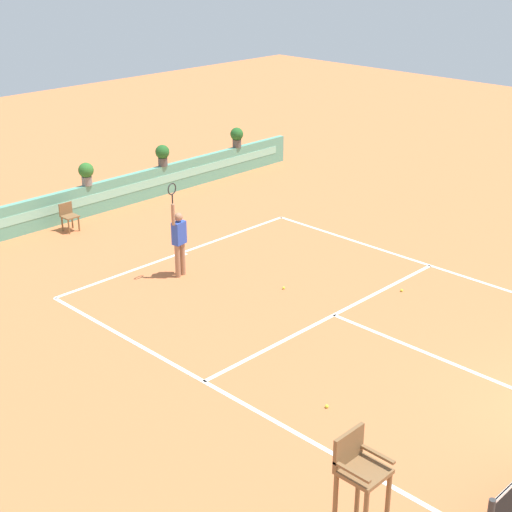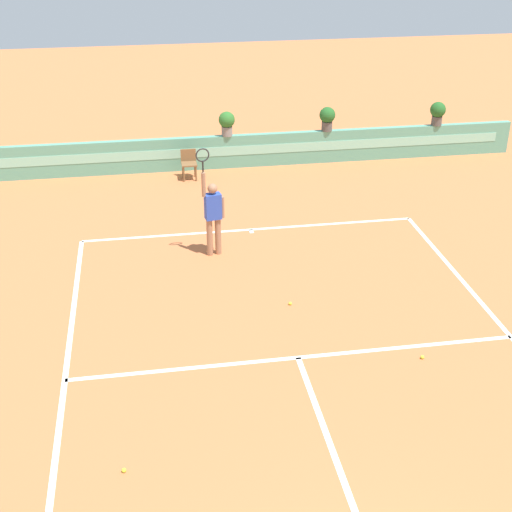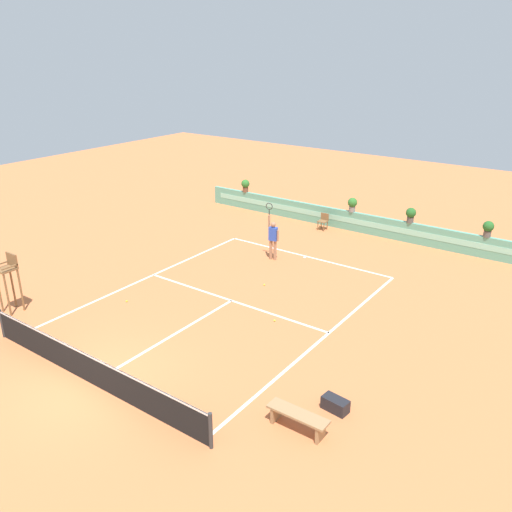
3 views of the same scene
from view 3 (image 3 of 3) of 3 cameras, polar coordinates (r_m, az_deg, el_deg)
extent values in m
plane|color=#C66B3D|center=(19.50, -3.40, -5.26)|extent=(60.00, 60.00, 0.00)
cube|color=white|center=(23.94, 5.45, -0.03)|extent=(8.22, 0.10, 0.01)
cube|color=white|center=(19.78, -2.68, -4.83)|extent=(8.22, 0.10, 0.01)
cube|color=white|center=(17.69, -9.15, -8.54)|extent=(0.10, 6.40, 0.01)
cube|color=white|center=(22.05, -11.86, -2.38)|extent=(0.10, 11.89, 0.01)
cube|color=white|center=(17.46, 7.18, -8.85)|extent=(0.10, 11.89, 0.01)
cube|color=white|center=(23.86, 5.33, -0.10)|extent=(0.10, 0.20, 0.01)
cylinder|color=#333333|center=(19.06, -25.77, -6.57)|extent=(0.10, 0.10, 1.00)
cylinder|color=#333333|center=(12.99, -4.92, -18.31)|extent=(0.10, 0.10, 1.00)
cube|color=black|center=(15.71, -17.56, -11.58)|extent=(8.82, 0.02, 0.95)
cube|color=white|center=(15.48, -17.75, -10.19)|extent=(8.82, 0.03, 0.06)
cube|color=#599E84|center=(27.55, 10.25, 3.75)|extent=(18.00, 0.20, 1.00)
cube|color=#87CCB2|center=(27.44, 10.16, 3.80)|extent=(17.10, 0.01, 0.28)
cylinder|color=brown|center=(20.28, -25.29, -3.85)|extent=(0.07, 0.07, 1.60)
cylinder|color=brown|center=(20.91, -24.81, -3.01)|extent=(0.07, 0.07, 1.60)
cylinder|color=brown|center=(20.50, -24.08, -3.38)|extent=(0.07, 0.07, 1.60)
cube|color=brown|center=(20.29, -25.41, -1.30)|extent=(0.60, 0.60, 0.06)
cube|color=brown|center=(20.31, -24.89, -0.36)|extent=(0.60, 0.06, 0.48)
cube|color=brown|center=(20.46, -25.86, -0.73)|extent=(0.06, 0.60, 0.04)
cube|color=brown|center=(20.01, -25.09, -1.08)|extent=(0.06, 0.60, 0.04)
cylinder|color=brown|center=(27.40, 6.70, 3.25)|extent=(0.05, 0.05, 0.45)
cylinder|color=brown|center=(27.24, 7.35, 3.11)|extent=(0.05, 0.05, 0.45)
cylinder|color=brown|center=(27.69, 7.06, 3.43)|extent=(0.05, 0.05, 0.45)
cylinder|color=brown|center=(27.54, 7.70, 3.30)|extent=(0.05, 0.05, 0.45)
cube|color=brown|center=(27.39, 7.23, 3.76)|extent=(0.44, 0.44, 0.04)
cube|color=brown|center=(27.50, 7.45, 4.26)|extent=(0.44, 0.04, 0.36)
cube|color=#99754C|center=(13.91, 2.17, -16.56)|extent=(0.08, 0.40, 0.45)
cube|color=#99754C|center=(13.41, 6.98, -18.43)|extent=(0.08, 0.40, 0.45)
cube|color=#99754C|center=(13.49, 4.55, -16.65)|extent=(1.60, 0.44, 0.06)
cube|color=black|center=(14.38, 8.57, -15.58)|extent=(0.74, 0.44, 0.36)
cylinder|color=#9E7051|center=(23.32, 2.07, 0.63)|extent=(0.14, 0.14, 0.90)
cylinder|color=#9E7051|center=(23.40, 1.62, 0.71)|extent=(0.14, 0.14, 0.90)
cube|color=#2D4CB7|center=(23.10, 1.87, 2.41)|extent=(0.39, 0.28, 0.60)
sphere|color=#9E7051|center=(22.96, 1.88, 3.42)|extent=(0.22, 0.22, 0.22)
cylinder|color=#9E7051|center=(23.00, 1.43, 3.77)|extent=(0.09, 0.09, 0.55)
cylinder|color=black|center=(22.88, 1.44, 4.77)|extent=(0.04, 0.04, 0.24)
torus|color=#262626|center=(22.80, 1.44, 5.40)|extent=(0.31, 0.08, 0.31)
cylinder|color=#9E7051|center=(23.04, 2.36, 2.21)|extent=(0.09, 0.09, 0.50)
sphere|color=#CCE033|center=(20.96, 0.90, -3.12)|extent=(0.07, 0.07, 0.07)
sphere|color=#CCE033|center=(20.22, -13.81, -4.76)|extent=(0.07, 0.07, 0.07)
sphere|color=#CCE033|center=(18.34, 2.02, -6.98)|extent=(0.07, 0.07, 0.07)
cylinder|color=#514C47|center=(25.44, 23.72, 2.22)|extent=(0.32, 0.32, 0.28)
sphere|color=#235B23|center=(25.33, 23.83, 2.95)|extent=(0.48, 0.48, 0.48)
cylinder|color=gray|center=(27.36, 10.35, 5.02)|extent=(0.32, 0.32, 0.28)
sphere|color=#2D6B28|center=(27.26, 10.40, 5.72)|extent=(0.48, 0.48, 0.48)
cylinder|color=brown|center=(30.72, -1.15, 7.21)|extent=(0.32, 0.32, 0.28)
sphere|color=#2D6B28|center=(30.64, -1.15, 7.83)|extent=(0.48, 0.48, 0.48)
cylinder|color=#514C47|center=(26.28, 16.33, 3.80)|extent=(0.32, 0.32, 0.28)
sphere|color=#235B23|center=(26.18, 16.41, 4.51)|extent=(0.48, 0.48, 0.48)
camera|label=1|loc=(24.26, -47.40, 13.85)|focal=54.54mm
camera|label=2|loc=(14.02, -40.29, 11.38)|focal=49.80mm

